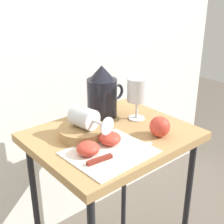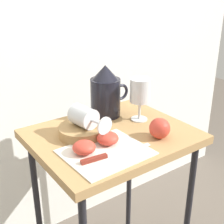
{
  "view_description": "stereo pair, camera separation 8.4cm",
  "coord_description": "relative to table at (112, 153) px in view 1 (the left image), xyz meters",
  "views": [
    {
      "loc": [
        -0.64,
        -0.75,
        1.23
      ],
      "look_at": [
        0.0,
        0.0,
        0.81
      ],
      "focal_mm": 49.82,
      "sensor_mm": 36.0,
      "label": 1
    },
    {
      "loc": [
        -0.57,
        -0.8,
        1.23
      ],
      "look_at": [
        0.0,
        0.0,
        0.81
      ],
      "focal_mm": 49.82,
      "sensor_mm": 36.0,
      "label": 2
    }
  ],
  "objects": [
    {
      "name": "curtain_drape",
      "position": [
        0.0,
        0.48,
        0.49
      ],
      "size": [
        2.4,
        0.03,
        2.28
      ],
      "primitive_type": "cube",
      "color": "white",
      "rests_on": "ground_plane"
    },
    {
      "name": "knife",
      "position": [
        -0.11,
        -0.13,
        0.09
      ],
      "size": [
        0.24,
        0.04,
        0.01
      ],
      "color": "silver",
      "rests_on": "linen_napkin"
    },
    {
      "name": "table",
      "position": [
        0.0,
        0.0,
        0.0
      ],
      "size": [
        0.55,
        0.45,
        0.73
      ],
      "color": "#AD8451",
      "rests_on": "ground_plane"
    },
    {
      "name": "linen_napkin",
      "position": [
        -0.1,
        -0.1,
        0.08
      ],
      "size": [
        0.26,
        0.22,
        0.0
      ],
      "primitive_type": "cube",
      "rotation": [
        0.0,
        0.0,
        0.04
      ],
      "color": "silver",
      "rests_on": "table"
    },
    {
      "name": "apple_half_right",
      "position": [
        -0.06,
        -0.06,
        0.1
      ],
      "size": [
        0.07,
        0.07,
        0.04
      ],
      "primitive_type": "ellipsoid",
      "color": "#CC3D2D",
      "rests_on": "linen_napkin"
    },
    {
      "name": "apple_half_left",
      "position": [
        -0.16,
        -0.07,
        0.1
      ],
      "size": [
        0.07,
        0.07,
        0.04
      ],
      "primitive_type": "ellipsoid",
      "color": "#CC3D2D",
      "rests_on": "linen_napkin"
    },
    {
      "name": "pitcher",
      "position": [
        0.07,
        0.14,
        0.16
      ],
      "size": [
        0.17,
        0.12,
        0.2
      ],
      "color": "black",
      "rests_on": "table"
    },
    {
      "name": "basket_tray",
      "position": [
        -0.1,
        0.05,
        0.1
      ],
      "size": [
        0.16,
        0.16,
        0.03
      ],
      "primitive_type": "cylinder",
      "color": "#AD8451",
      "rests_on": "table"
    },
    {
      "name": "wine_glass_upright",
      "position": [
        0.15,
        0.03,
        0.19
      ],
      "size": [
        0.08,
        0.08,
        0.16
      ],
      "color": "silver",
      "rests_on": "table"
    },
    {
      "name": "wine_glass_tipped_near",
      "position": [
        -0.09,
        0.04,
        0.15
      ],
      "size": [
        0.09,
        0.16,
        0.07
      ],
      "color": "silver",
      "rests_on": "basket_tray"
    },
    {
      "name": "apple_whole",
      "position": [
        0.11,
        -0.12,
        0.12
      ],
      "size": [
        0.07,
        0.07,
        0.07
      ],
      "primitive_type": "sphere",
      "color": "#CC3D2D",
      "rests_on": "table"
    }
  ]
}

